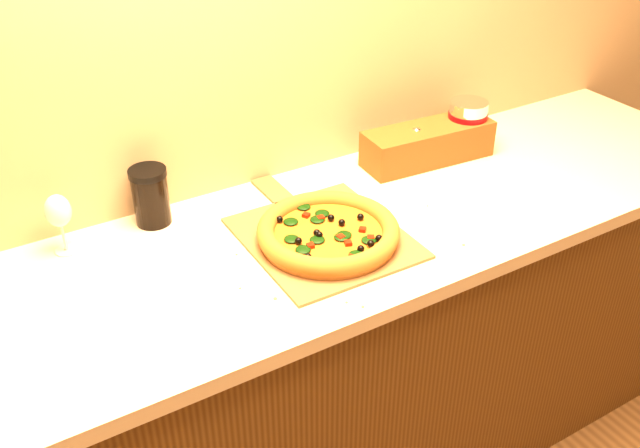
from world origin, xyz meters
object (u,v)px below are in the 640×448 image
at_px(pizza_peel, 321,234).
at_px(pepper_grinder, 415,149).
at_px(dark_jar, 151,196).
at_px(coffee_canister, 467,126).
at_px(pizza, 328,232).
at_px(wine_glass, 58,212).
at_px(rolling_pin, 445,128).

xyz_separation_m(pizza_peel, pepper_grinder, (0.44, 0.19, 0.04)).
bearing_deg(dark_jar, coffee_canister, -5.69).
relative_size(pizza, wine_glass, 2.27).
bearing_deg(coffee_canister, dark_jar, 174.31).
xyz_separation_m(pizza_peel, pizza, (-0.00, -0.04, 0.03)).
bearing_deg(pizza_peel, pizza, -89.57).
bearing_deg(coffee_canister, pizza_peel, -163.70).
xyz_separation_m(pizza_peel, dark_jar, (-0.33, 0.28, 0.07)).
xyz_separation_m(rolling_pin, dark_jar, (-0.97, -0.01, 0.05)).
distance_m(pizza_peel, wine_glass, 0.63).
relative_size(rolling_pin, wine_glass, 2.55).
bearing_deg(pepper_grinder, rolling_pin, 26.46).
bearing_deg(pizza, wine_glass, 152.02).
relative_size(pizza_peel, pepper_grinder, 4.89).
bearing_deg(pepper_grinder, wine_glass, 176.17).
bearing_deg(pepper_grinder, dark_jar, 173.80).
bearing_deg(pepper_grinder, pizza, -152.48).
relative_size(pizza_peel, pizza, 1.60).
xyz_separation_m(pizza_peel, coffee_canister, (0.63, 0.18, 0.08)).
distance_m(rolling_pin, dark_jar, 0.97).
bearing_deg(dark_jar, pepper_grinder, -6.20).
xyz_separation_m(pizza, pepper_grinder, (0.44, 0.23, 0.02)).
height_order(rolling_pin, dark_jar, dark_jar).
bearing_deg(pizza, rolling_pin, 27.20).
height_order(pizza_peel, wine_glass, wine_glass).
distance_m(pizza_peel, rolling_pin, 0.70).
bearing_deg(coffee_canister, pepper_grinder, 176.50).
xyz_separation_m(pizza_peel, rolling_pin, (0.64, 0.29, 0.03)).
xyz_separation_m(pepper_grinder, rolling_pin, (0.19, 0.10, -0.02)).
bearing_deg(pizza_peel, pepper_grinder, 24.30).
bearing_deg(coffee_canister, rolling_pin, 84.29).
height_order(rolling_pin, wine_glass, wine_glass).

